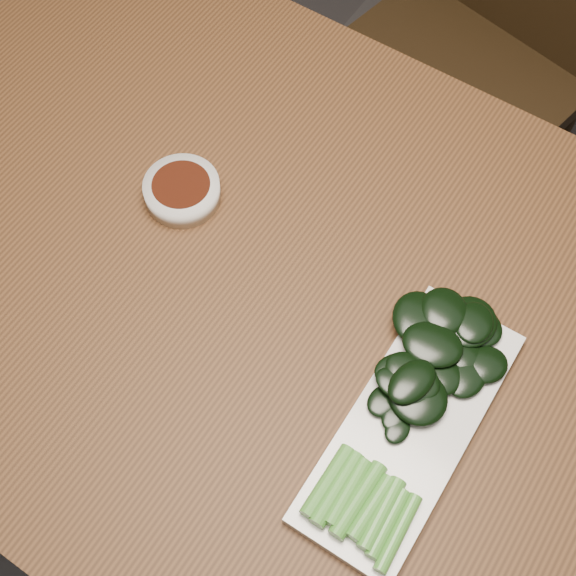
{
  "coord_description": "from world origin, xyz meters",
  "views": [
    {
      "loc": [
        0.22,
        -0.36,
        1.58
      ],
      "look_at": [
        -0.02,
        0.0,
        0.76
      ],
      "focal_mm": 50.0,
      "sensor_mm": 36.0,
      "label": 1
    }
  ],
  "objects": [
    {
      "name": "ground",
      "position": [
        0.0,
        0.0,
        0.0
      ],
      "size": [
        6.0,
        6.0,
        0.0
      ],
      "primitive_type": "plane",
      "color": "#312E2F",
      "rests_on": "ground"
    },
    {
      "name": "table",
      "position": [
        0.0,
        0.0,
        0.68
      ],
      "size": [
        1.4,
        0.8,
        0.75
      ],
      "color": "#4B2C15",
      "rests_on": "ground"
    },
    {
      "name": "chair_far",
      "position": [
        -0.1,
        0.73,
        0.49
      ],
      "size": [
        0.51,
        0.51,
        0.89
      ],
      "rotation": [
        0.0,
        0.0,
        -0.2
      ],
      "color": "black",
      "rests_on": "ground"
    },
    {
      "name": "sauce_bowl",
      "position": [
        -0.2,
        0.04,
        0.77
      ],
      "size": [
        0.09,
        0.09,
        0.03
      ],
      "color": "silver",
      "rests_on": "table"
    },
    {
      "name": "serving_plate",
      "position": [
        0.18,
        -0.06,
        0.76
      ],
      "size": [
        0.13,
        0.31,
        0.01
      ],
      "rotation": [
        0.0,
        0.0,
        0.02
      ],
      "color": "silver",
      "rests_on": "table"
    },
    {
      "name": "gai_lan",
      "position": [
        0.17,
        -0.03,
        0.77
      ],
      "size": [
        0.16,
        0.32,
        0.03
      ],
      "color": "#4C9533",
      "rests_on": "serving_plate"
    }
  ]
}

